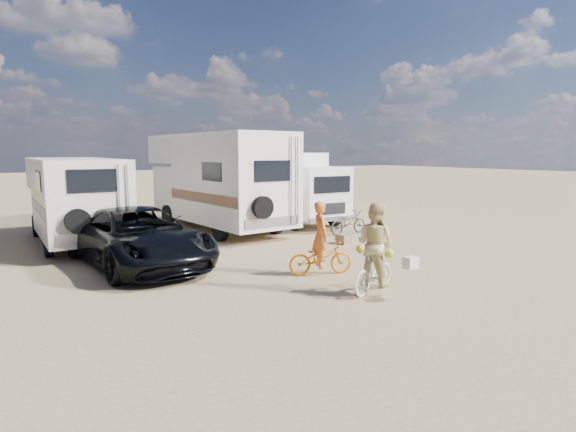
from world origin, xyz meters
TOP-DOWN VIEW (x-y plane):
  - ground at (0.00, 0.00)m, footprint 140.00×140.00m
  - rv_main at (0.47, 7.26)m, footprint 3.13×7.68m
  - rv_left at (-4.73, 7.30)m, footprint 2.40×6.63m
  - box_truck at (3.87, 7.20)m, footprint 2.36×5.96m
  - dark_suv at (-3.87, 2.86)m, footprint 3.10×5.83m
  - bike_man at (-0.29, -0.57)m, footprint 1.71×1.08m
  - bike_woman at (-0.23, -2.45)m, footprint 1.59×0.86m
  - rider_man at (-0.29, -0.57)m, footprint 0.58×0.71m
  - rider_woman at (-0.23, -2.45)m, footprint 0.91×1.03m
  - bike_parked at (4.08, 3.63)m, footprint 1.69×0.64m
  - cooler at (-1.78, 4.31)m, footprint 0.66×0.58m
  - crate at (2.75, 2.26)m, footprint 0.46×0.46m

SIDE VIEW (x-z plane):
  - ground at x=0.00m, z-range 0.00..0.00m
  - crate at x=2.75m, z-range 0.00..0.32m
  - cooler at x=-1.78m, z-range 0.00..0.44m
  - bike_man at x=-0.29m, z-range 0.00..0.85m
  - bike_parked at x=4.08m, z-range 0.00..0.87m
  - bike_woman at x=-0.23m, z-range 0.00..0.92m
  - dark_suv at x=-3.87m, z-range 0.00..1.56m
  - rider_man at x=-0.29m, z-range 0.00..1.67m
  - rider_woman at x=-0.23m, z-range 0.00..1.80m
  - rv_left at x=-4.73m, z-range 0.00..2.83m
  - box_truck at x=3.87m, z-range 0.00..3.01m
  - rv_main at x=0.47m, z-range 0.00..3.73m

